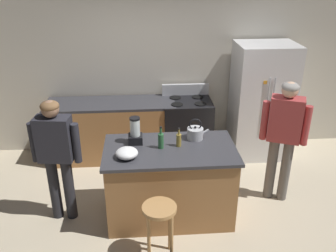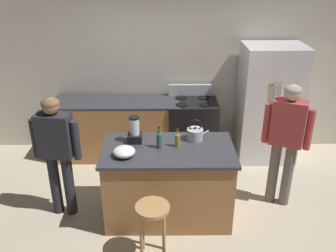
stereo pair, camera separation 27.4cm
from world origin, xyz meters
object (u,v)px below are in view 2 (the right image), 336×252
stove_range (192,128)px  mixing_bowl (124,152)px  person_by_sink_right (286,135)px  bottle_vinegar (177,140)px  bar_stool (153,218)px  person_by_island_left (57,147)px  tea_kettle (195,134)px  blender_appliance (135,131)px  bottle_olive_oil (159,140)px  kitchen_island (168,182)px  refrigerator (268,104)px

stove_range → mixing_bowl: stove_range is taller
person_by_sink_right → bottle_vinegar: 1.37m
bar_stool → bottle_vinegar: 0.97m
bar_stool → person_by_sink_right: bearing=31.1°
person_by_island_left → bottle_vinegar: size_ratio=6.67×
bottle_vinegar → mixing_bowl: size_ratio=0.94×
person_by_island_left → tea_kettle: (1.66, 0.17, 0.08)m
stove_range → blender_appliance: blender_appliance is taller
mixing_bowl → blender_appliance: bearing=75.1°
bar_stool → mixing_bowl: mixing_bowl is taller
person_by_sink_right → blender_appliance: person_by_sink_right is taller
bottle_vinegar → tea_kettle: tea_kettle is taller
person_by_island_left → mixing_bowl: person_by_island_left is taller
stove_range → bar_stool: stove_range is taller
blender_appliance → bottle_vinegar: (0.51, -0.13, -0.05)m
person_by_sink_right → bottle_olive_oil: person_by_sink_right is taller
person_by_island_left → bar_stool: bearing=-34.4°
person_by_sink_right → blender_appliance: bearing=-177.6°
kitchen_island → mixing_bowl: 0.75m
refrigerator → tea_kettle: size_ratio=6.68×
bottle_olive_oil → blender_appliance: bearing=152.1°
person_by_sink_right → tea_kettle: bearing=-178.7°
bar_stool → bottle_vinegar: bearing=70.5°
person_by_island_left → blender_appliance: person_by_island_left is taller
person_by_sink_right → bar_stool: 1.97m
person_by_sink_right → tea_kettle: (-1.13, -0.03, 0.03)m
refrigerator → mixing_bowl: bearing=-141.1°
stove_range → blender_appliance: bearing=-120.8°
refrigerator → tea_kettle: bearing=-134.5°
kitchen_island → stove_range: 1.58m
kitchen_island → stove_range: size_ratio=1.37×
kitchen_island → person_by_island_left: size_ratio=0.99×
person_by_island_left → mixing_bowl: bearing=-16.1°
refrigerator → person_by_sink_right: size_ratio=1.11×
refrigerator → blender_appliance: bearing=-146.3°
bar_stool → blender_appliance: 1.10m
mixing_bowl → bottle_vinegar: bearing=20.5°
refrigerator → bottle_vinegar: (-1.47, -1.45, 0.12)m
kitchen_island → person_by_sink_right: (1.47, 0.25, 0.52)m
person_by_sink_right → stove_range: bearing=130.0°
blender_appliance → bottle_olive_oil: size_ratio=1.20×
tea_kettle → person_by_sink_right: bearing=1.3°
bar_stool → bottle_vinegar: (0.28, 0.78, 0.51)m
bottle_olive_oil → tea_kettle: bearing=25.7°
bottle_olive_oil → tea_kettle: size_ratio=1.00×
kitchen_island → person_by_sink_right: 1.58m
refrigerator → bottle_vinegar: size_ratio=7.79×
person_by_sink_right → bottle_olive_oil: 1.59m
stove_range → mixing_bowl: (-0.90, -1.70, 0.52)m
refrigerator → kitchen_island: bearing=-136.5°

